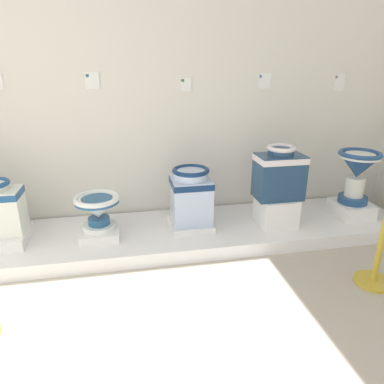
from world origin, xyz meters
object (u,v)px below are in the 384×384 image
at_px(plinth_block_central_ornate, 351,209).
at_px(antique_toilet_central_ornate, 358,169).
at_px(plinth_block_leftmost, 191,224).
at_px(info_placard_fifth, 339,82).
at_px(plinth_block_slender_white, 276,211).
at_px(plinth_block_rightmost, 3,238).
at_px(info_placard_third, 186,85).
at_px(info_placard_second, 92,80).
at_px(info_placard_fourth, 264,81).
at_px(antique_toilet_leftmost, 191,194).
at_px(plinth_block_tall_cobalt, 100,232).
at_px(antique_toilet_slender_white, 279,172).
at_px(stanchion_post_near_right, 381,244).
at_px(antique_toilet_tall_cobalt, 98,208).

height_order(plinth_block_central_ornate, antique_toilet_central_ornate, antique_toilet_central_ornate).
bearing_deg(plinth_block_leftmost, info_placard_fifth, 15.41).
bearing_deg(info_placard_fifth, plinth_block_slender_white, -146.61).
relative_size(plinth_block_rightmost, info_placard_third, 3.16).
distance_m(info_placard_second, info_placard_fifth, 2.27).
bearing_deg(plinth_block_rightmost, info_placard_fifth, 8.39).
distance_m(antique_toilet_central_ornate, info_placard_fourth, 1.15).
bearing_deg(info_placard_third, antique_toilet_central_ornate, -18.05).
bearing_deg(plinth_block_slender_white, plinth_block_rightmost, 178.46).
bearing_deg(antique_toilet_leftmost, info_placard_third, 84.91).
xyz_separation_m(plinth_block_rightmost, plinth_block_central_ornate, (3.02, -0.03, 0.02)).
distance_m(antique_toilet_leftmost, plinth_block_slender_white, 0.77).
distance_m(plinth_block_tall_cobalt, plinth_block_leftmost, 0.77).
xyz_separation_m(info_placard_second, info_placard_fifth, (2.27, 0.00, -0.03)).
bearing_deg(plinth_block_tall_cobalt, antique_toilet_leftmost, 3.66).
xyz_separation_m(antique_toilet_leftmost, antique_toilet_slender_white, (0.74, -0.09, 0.18)).
distance_m(plinth_block_rightmost, info_placard_second, 1.46).
distance_m(info_placard_second, stanchion_post_near_right, 2.52).
height_order(plinth_block_central_ornate, stanchion_post_near_right, stanchion_post_near_right).
bearing_deg(plinth_block_slender_white, info_placard_third, 144.35).
relative_size(antique_toilet_tall_cobalt, info_placard_third, 3.09).
xyz_separation_m(antique_toilet_central_ornate, stanchion_post_near_right, (-0.38, -0.85, -0.26)).
distance_m(antique_toilet_tall_cobalt, antique_toilet_central_ornate, 2.28).
height_order(plinth_block_central_ornate, info_placard_second, info_placard_second).
bearing_deg(info_placard_fourth, plinth_block_slender_white, -91.67).
distance_m(antique_toilet_slender_white, info_placard_third, 1.11).
bearing_deg(stanchion_post_near_right, info_placard_fifth, 74.02).
bearing_deg(info_placard_fourth, stanchion_post_near_right, -74.37).
bearing_deg(stanchion_post_near_right, antique_toilet_leftmost, 141.02).
bearing_deg(stanchion_post_near_right, info_placard_third, 129.39).
bearing_deg(antique_toilet_leftmost, antique_toilet_central_ornate, -2.35).
bearing_deg(plinth_block_rightmost, antique_toilet_leftmost, 1.10).
distance_m(antique_toilet_slender_white, stanchion_post_near_right, 0.95).
height_order(plinth_block_rightmost, antique_toilet_leftmost, antique_toilet_leftmost).
height_order(plinth_block_rightmost, plinth_block_central_ornate, plinth_block_central_ornate).
bearing_deg(plinth_block_rightmost, info_placard_second, 30.44).
relative_size(plinth_block_tall_cobalt, info_placard_fifth, 2.11).
relative_size(plinth_block_tall_cobalt, plinth_block_central_ornate, 0.99).
bearing_deg(plinth_block_tall_cobalt, antique_toilet_tall_cobalt, 0.00).
xyz_separation_m(plinth_block_rightmost, antique_toilet_central_ornate, (3.02, -0.03, 0.41)).
bearing_deg(antique_toilet_tall_cobalt, plinth_block_leftmost, 3.66).
bearing_deg(antique_toilet_tall_cobalt, plinth_block_tall_cobalt, 0.00).
distance_m(antique_toilet_central_ornate, info_placard_third, 1.70).
xyz_separation_m(antique_toilet_slender_white, info_placard_third, (-0.71, 0.51, 0.69)).
bearing_deg(info_placard_second, antique_toilet_slender_white, -18.70).
height_order(info_placard_second, info_placard_fourth, info_placard_second).
xyz_separation_m(antique_toilet_central_ornate, info_placard_fourth, (-0.75, 0.48, 0.73)).
xyz_separation_m(info_placard_third, info_placard_fifth, (1.48, 0.00, 0.01)).
height_order(plinth_block_rightmost, info_placard_third, info_placard_third).
distance_m(plinth_block_central_ornate, info_placard_third, 1.90).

